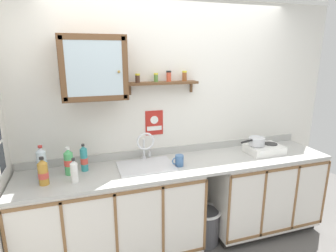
# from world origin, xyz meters

# --- Properties ---
(back_wall) EXTENTS (3.80, 0.07, 2.61)m
(back_wall) POSITION_xyz_m (0.00, 0.62, 1.31)
(back_wall) COLOR silver
(back_wall) RESTS_ON ground
(lower_cabinet_run) EXTENTS (1.72, 0.62, 0.90)m
(lower_cabinet_run) POSITION_xyz_m (-0.73, 0.29, 0.45)
(lower_cabinet_run) COLOR black
(lower_cabinet_run) RESTS_ON ground
(lower_cabinet_run_right) EXTENTS (1.24, 0.62, 0.90)m
(lower_cabinet_run_right) POSITION_xyz_m (0.97, 0.29, 0.45)
(lower_cabinet_run_right) COLOR black
(lower_cabinet_run_right) RESTS_ON ground
(countertop) EXTENTS (3.16, 0.65, 0.03)m
(countertop) POSITION_xyz_m (0.00, 0.28, 0.91)
(countertop) COLOR #B2B2AD
(countertop) RESTS_ON lower_cabinet_run
(backsplash) EXTENTS (3.16, 0.02, 0.08)m
(backsplash) POSITION_xyz_m (0.00, 0.58, 0.97)
(backsplash) COLOR #B2B2AD
(backsplash) RESTS_ON countertop
(sink) EXTENTS (0.54, 0.43, 0.44)m
(sink) POSITION_xyz_m (-0.38, 0.32, 0.91)
(sink) COLOR silver
(sink) RESTS_ON countertop
(hot_plate_stove) EXTENTS (0.38, 0.28, 0.09)m
(hot_plate_stove) POSITION_xyz_m (0.96, 0.28, 0.97)
(hot_plate_stove) COLOR silver
(hot_plate_stove) RESTS_ON countertop
(saucepan) EXTENTS (0.32, 0.17, 0.09)m
(saucepan) POSITION_xyz_m (0.86, 0.30, 1.07)
(saucepan) COLOR silver
(saucepan) RESTS_ON hot_plate_stove
(bottle_detergent_teal_0) EXTENTS (0.07, 0.07, 0.26)m
(bottle_detergent_teal_0) POSITION_xyz_m (-0.95, 0.40, 1.05)
(bottle_detergent_teal_0) COLOR teal
(bottle_detergent_teal_0) RESTS_ON countertop
(bottle_juice_amber_1) EXTENTS (0.08, 0.08, 0.24)m
(bottle_juice_amber_1) POSITION_xyz_m (-1.28, 0.20, 1.04)
(bottle_juice_amber_1) COLOR gold
(bottle_juice_amber_1) RESTS_ON countertop
(bottle_soda_green_2) EXTENTS (0.08, 0.08, 0.26)m
(bottle_soda_green_2) POSITION_xyz_m (-1.08, 0.35, 1.05)
(bottle_soda_green_2) COLOR #4CB266
(bottle_soda_green_2) RESTS_ON countertop
(bottle_water_clear_3) EXTENTS (0.08, 0.08, 0.30)m
(bottle_water_clear_3) POSITION_xyz_m (-1.30, 0.34, 1.07)
(bottle_water_clear_3) COLOR silver
(bottle_water_clear_3) RESTS_ON countertop
(bottle_opaque_white_4) EXTENTS (0.06, 0.06, 0.22)m
(bottle_opaque_white_4) POSITION_xyz_m (-1.04, 0.17, 1.03)
(bottle_opaque_white_4) COLOR white
(bottle_opaque_white_4) RESTS_ON countertop
(mug) EXTENTS (0.13, 0.08, 0.11)m
(mug) POSITION_xyz_m (-0.07, 0.23, 0.98)
(mug) COLOR #3F6699
(mug) RESTS_ON countertop
(wall_cabinet) EXTENTS (0.57, 0.34, 0.56)m
(wall_cabinet) POSITION_xyz_m (-0.81, 0.44, 1.87)
(wall_cabinet) COLOR brown
(spice_shelf) EXTENTS (0.72, 0.14, 0.23)m
(spice_shelf) POSITION_xyz_m (-0.14, 0.52, 1.72)
(spice_shelf) COLOR brown
(warning_sign) EXTENTS (0.19, 0.01, 0.26)m
(warning_sign) POSITION_xyz_m (-0.22, 0.59, 1.29)
(warning_sign) COLOR #B2261E
(trash_bin) EXTENTS (0.33, 0.33, 0.39)m
(trash_bin) POSITION_xyz_m (0.24, 0.22, 0.20)
(trash_bin) COLOR #4C4C51
(trash_bin) RESTS_ON ground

